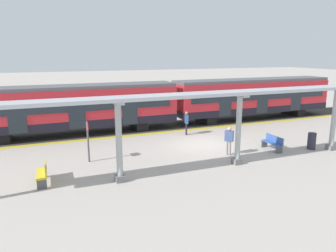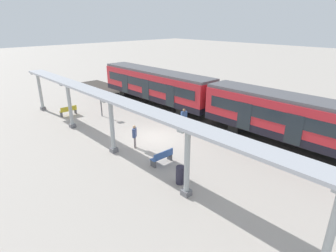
{
  "view_description": "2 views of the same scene",
  "coord_description": "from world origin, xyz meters",
  "px_view_note": "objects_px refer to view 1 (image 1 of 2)",
  "views": [
    {
      "loc": [
        17.11,
        -9.42,
        5.65
      ],
      "look_at": [
        0.96,
        -2.83,
        1.66
      ],
      "focal_mm": 34.22,
      "sensor_mm": 36.0,
      "label": 1
    },
    {
      "loc": [
        12.4,
        14.42,
        8.18
      ],
      "look_at": [
        -0.31,
        0.78,
        1.03
      ],
      "focal_mm": 29.4,
      "sensor_mm": 36.0,
      "label": 2
    }
  ],
  "objects_px": {
    "bench_near_end": "(43,173)",
    "passenger_by_the_benches": "(229,138)",
    "platform_info_sign": "(88,138)",
    "canopy_pillar_third": "(238,129)",
    "canopy_pillar_second": "(119,142)",
    "canopy_pillar_fourth": "(334,119)",
    "train_near_carriage": "(75,109)",
    "train_far_carriage": "(253,98)",
    "passenger_waiting_near_edge": "(186,120)",
    "trash_bin": "(312,141)",
    "bench_mid_platform": "(273,143)"
  },
  "relations": [
    {
      "from": "platform_info_sign",
      "to": "passenger_waiting_near_edge",
      "type": "height_order",
      "value": "platform_info_sign"
    },
    {
      "from": "canopy_pillar_second",
      "to": "canopy_pillar_third",
      "type": "distance_m",
      "value": 6.2
    },
    {
      "from": "passenger_waiting_near_edge",
      "to": "passenger_by_the_benches",
      "type": "xyz_separation_m",
      "value": [
        5.07,
        0.23,
        -0.02
      ]
    },
    {
      "from": "bench_near_end",
      "to": "passenger_by_the_benches",
      "type": "bearing_deg",
      "value": 91.82
    },
    {
      "from": "train_near_carriage",
      "to": "passenger_waiting_near_edge",
      "type": "height_order",
      "value": "train_near_carriage"
    },
    {
      "from": "train_far_carriage",
      "to": "platform_info_sign",
      "type": "distance_m",
      "value": 16.48
    },
    {
      "from": "train_near_carriage",
      "to": "canopy_pillar_fourth",
      "type": "height_order",
      "value": "canopy_pillar_fourth"
    },
    {
      "from": "passenger_waiting_near_edge",
      "to": "passenger_by_the_benches",
      "type": "distance_m",
      "value": 5.07
    },
    {
      "from": "canopy_pillar_second",
      "to": "bench_mid_platform",
      "type": "xyz_separation_m",
      "value": [
        -1.3,
        9.59,
        -1.41
      ]
    },
    {
      "from": "passenger_waiting_near_edge",
      "to": "passenger_by_the_benches",
      "type": "relative_size",
      "value": 1.02
    },
    {
      "from": "canopy_pillar_third",
      "to": "canopy_pillar_second",
      "type": "bearing_deg",
      "value": -90.0
    },
    {
      "from": "train_far_carriage",
      "to": "canopy_pillar_fourth",
      "type": "height_order",
      "value": "canopy_pillar_fourth"
    },
    {
      "from": "train_near_carriage",
      "to": "bench_mid_platform",
      "type": "bearing_deg",
      "value": 51.28
    },
    {
      "from": "trash_bin",
      "to": "passenger_by_the_benches",
      "type": "distance_m",
      "value": 5.35
    },
    {
      "from": "train_near_carriage",
      "to": "passenger_waiting_near_edge",
      "type": "distance_m",
      "value": 7.89
    },
    {
      "from": "train_far_carriage",
      "to": "canopy_pillar_third",
      "type": "height_order",
      "value": "canopy_pillar_third"
    },
    {
      "from": "bench_mid_platform",
      "to": "passenger_by_the_benches",
      "type": "relative_size",
      "value": 0.92
    },
    {
      "from": "train_near_carriage",
      "to": "canopy_pillar_second",
      "type": "distance_m",
      "value": 9.67
    },
    {
      "from": "train_far_carriage",
      "to": "bench_mid_platform",
      "type": "distance_m",
      "value": 9.68
    },
    {
      "from": "train_far_carriage",
      "to": "passenger_by_the_benches",
      "type": "relative_size",
      "value": 8.89
    },
    {
      "from": "canopy_pillar_second",
      "to": "canopy_pillar_fourth",
      "type": "relative_size",
      "value": 1.0
    },
    {
      "from": "trash_bin",
      "to": "passenger_waiting_near_edge",
      "type": "xyz_separation_m",
      "value": [
        -5.96,
        -5.48,
        0.55
      ]
    },
    {
      "from": "canopy_pillar_fourth",
      "to": "platform_info_sign",
      "type": "bearing_deg",
      "value": -103.33
    },
    {
      "from": "canopy_pillar_second",
      "to": "bench_mid_platform",
      "type": "relative_size",
      "value": 2.43
    },
    {
      "from": "canopy_pillar_second",
      "to": "passenger_by_the_benches",
      "type": "xyz_separation_m",
      "value": [
        -1.44,
        6.62,
        -0.83
      ]
    },
    {
      "from": "bench_near_end",
      "to": "passenger_by_the_benches",
      "type": "height_order",
      "value": "passenger_by_the_benches"
    },
    {
      "from": "bench_near_end",
      "to": "passenger_waiting_near_edge",
      "type": "relative_size",
      "value": 0.9
    },
    {
      "from": "platform_info_sign",
      "to": "canopy_pillar_fourth",
      "type": "bearing_deg",
      "value": 76.67
    },
    {
      "from": "train_near_carriage",
      "to": "bench_mid_platform",
      "type": "xyz_separation_m",
      "value": [
        8.34,
        10.4,
        -1.39
      ]
    },
    {
      "from": "train_near_carriage",
      "to": "passenger_by_the_benches",
      "type": "distance_m",
      "value": 11.09
    },
    {
      "from": "train_near_carriage",
      "to": "train_far_carriage",
      "type": "height_order",
      "value": "same"
    },
    {
      "from": "bench_near_end",
      "to": "passenger_waiting_near_edge",
      "type": "xyz_separation_m",
      "value": [
        -5.38,
        9.57,
        0.6
      ]
    },
    {
      "from": "canopy_pillar_third",
      "to": "passenger_by_the_benches",
      "type": "distance_m",
      "value": 1.72
    },
    {
      "from": "canopy_pillar_second",
      "to": "passenger_waiting_near_edge",
      "type": "height_order",
      "value": "canopy_pillar_second"
    },
    {
      "from": "bench_near_end",
      "to": "passenger_by_the_benches",
      "type": "distance_m",
      "value": 9.83
    },
    {
      "from": "bench_mid_platform",
      "to": "canopy_pillar_third",
      "type": "bearing_deg",
      "value": -69.03
    },
    {
      "from": "canopy_pillar_third",
      "to": "train_near_carriage",
      "type": "bearing_deg",
      "value": -143.94
    },
    {
      "from": "train_near_carriage",
      "to": "canopy_pillar_second",
      "type": "bearing_deg",
      "value": 4.84
    },
    {
      "from": "train_near_carriage",
      "to": "platform_info_sign",
      "type": "xyz_separation_m",
      "value": [
        6.39,
        -0.07,
        -0.51
      ]
    },
    {
      "from": "bench_mid_platform",
      "to": "passenger_waiting_near_edge",
      "type": "xyz_separation_m",
      "value": [
        -5.21,
        -3.21,
        0.6
      ]
    },
    {
      "from": "train_far_carriage",
      "to": "canopy_pillar_fourth",
      "type": "bearing_deg",
      "value": -8.69
    },
    {
      "from": "canopy_pillar_second",
      "to": "canopy_pillar_third",
      "type": "xyz_separation_m",
      "value": [
        0.0,
        6.2,
        0.0
      ]
    },
    {
      "from": "train_near_carriage",
      "to": "canopy_pillar_third",
      "type": "relative_size",
      "value": 3.97
    },
    {
      "from": "canopy_pillar_second",
      "to": "canopy_pillar_fourth",
      "type": "height_order",
      "value": "same"
    },
    {
      "from": "platform_info_sign",
      "to": "passenger_by_the_benches",
      "type": "xyz_separation_m",
      "value": [
        1.81,
        7.5,
        -0.31
      ]
    },
    {
      "from": "train_far_carriage",
      "to": "trash_bin",
      "type": "distance_m",
      "value": 9.5
    },
    {
      "from": "canopy_pillar_third",
      "to": "trash_bin",
      "type": "xyz_separation_m",
      "value": [
        -0.55,
        5.66,
        -1.36
      ]
    },
    {
      "from": "bench_near_end",
      "to": "platform_info_sign",
      "type": "distance_m",
      "value": 3.25
    },
    {
      "from": "train_near_carriage",
      "to": "train_far_carriage",
      "type": "xyz_separation_m",
      "value": [
        0.0,
        15.12,
        0.0
      ]
    },
    {
      "from": "bench_near_end",
      "to": "bench_mid_platform",
      "type": "xyz_separation_m",
      "value": [
        -0.17,
        12.78,
        0.0
      ]
    }
  ]
}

